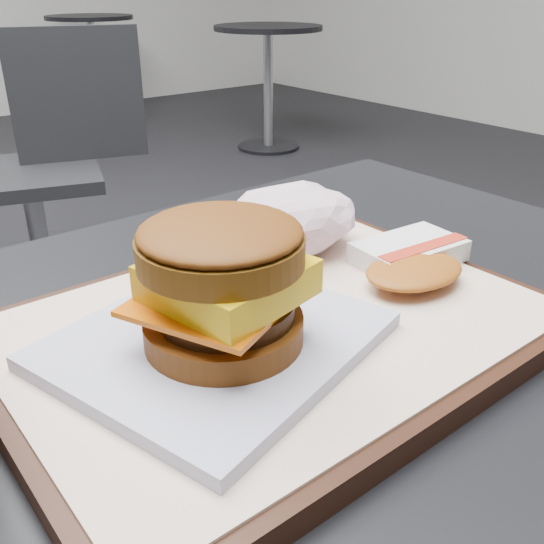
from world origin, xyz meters
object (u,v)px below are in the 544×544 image
Objects in this scene: breakfast_sandwich at (221,297)px; crumpled_wrapper at (292,219)px; serving_tray at (275,330)px; neighbor_chair at (47,156)px; hash_brown at (411,260)px; customer_table at (290,519)px.

crumpled_wrapper is at bearing 34.72° from breakfast_sandwich.
serving_tray is 1.65m from neighbor_chair.
serving_tray is 0.13m from crumpled_wrapper.
serving_tray is 0.14m from hash_brown.
breakfast_sandwich is at bearing -145.28° from crumpled_wrapper.
serving_tray is 3.13× the size of hash_brown.
customer_table is at bearing -129.89° from crumpled_wrapper.
hash_brown is (0.13, -0.01, 0.02)m from serving_tray.
hash_brown is at bearing -4.72° from serving_tray.
hash_brown is at bearing -98.67° from neighbor_chair.
crumpled_wrapper is (0.07, 0.09, 0.23)m from customer_table.
hash_brown is 0.11m from crumpled_wrapper.
breakfast_sandwich is at bearing -172.32° from customer_table.
breakfast_sandwich is (-0.07, -0.01, 0.24)m from customer_table.
crumpled_wrapper reaches higher than hash_brown.
breakfast_sandwich is at bearing -166.98° from serving_tray.
hash_brown reaches higher than serving_tray.
breakfast_sandwich reaches higher than serving_tray.
crumpled_wrapper is (0.14, 0.10, -0.01)m from breakfast_sandwich.
customer_table is at bearing -102.85° from neighbor_chair.
customer_table is at bearing 176.27° from hash_brown.
crumpled_wrapper reaches higher than customer_table.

